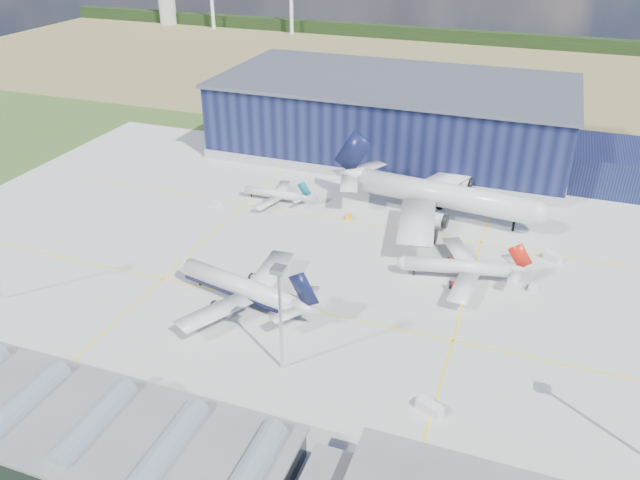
{
  "coord_description": "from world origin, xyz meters",
  "views": [
    {
      "loc": [
        49.72,
        -116.79,
        80.65
      ],
      "look_at": [
        2.79,
        11.12,
        6.09
      ],
      "focal_mm": 35.0,
      "sensor_mm": 36.0,
      "label": 1
    }
  ],
  "objects_px": {
    "gse_van_c": "(400,462)",
    "gse_cart_a": "(533,288)",
    "airliner_navy": "(239,277)",
    "gse_van_b": "(553,257)",
    "airliner_regional": "(273,189)",
    "light_mast_center": "(280,302)",
    "airliner_widebody": "(445,183)",
    "hangar": "(401,120)",
    "gse_van_a": "(430,408)",
    "airstair": "(153,392)",
    "gse_cart_b": "(217,204)",
    "airliner_red": "(458,260)",
    "gse_tug_c": "(349,217)"
  },
  "relations": [
    {
      "from": "airliner_navy",
      "to": "airstair",
      "type": "height_order",
      "value": "airliner_navy"
    },
    {
      "from": "airstair",
      "to": "airliner_regional",
      "type": "bearing_deg",
      "value": 88.06
    },
    {
      "from": "airliner_navy",
      "to": "gse_van_c",
      "type": "distance_m",
      "value": 57.01
    },
    {
      "from": "gse_van_a",
      "to": "gse_van_b",
      "type": "height_order",
      "value": "gse_van_a"
    },
    {
      "from": "gse_cart_a",
      "to": "gse_tug_c",
      "type": "distance_m",
      "value": 55.95
    },
    {
      "from": "airliner_regional",
      "to": "gse_van_a",
      "type": "bearing_deg",
      "value": 130.41
    },
    {
      "from": "light_mast_center",
      "to": "airstair",
      "type": "bearing_deg",
      "value": -139.65
    },
    {
      "from": "hangar",
      "to": "gse_cart_a",
      "type": "distance_m",
      "value": 94.96
    },
    {
      "from": "hangar",
      "to": "gse_cart_a",
      "type": "xyz_separation_m",
      "value": [
        51.6,
        -78.95,
        -11.04
      ]
    },
    {
      "from": "airliner_widebody",
      "to": "gse_van_c",
      "type": "distance_m",
      "value": 93.92
    },
    {
      "from": "light_mast_center",
      "to": "gse_cart_b",
      "type": "xyz_separation_m",
      "value": [
        -47.38,
        61.02,
        -14.72
      ]
    },
    {
      "from": "gse_tug_c",
      "to": "hangar",
      "type": "bearing_deg",
      "value": 76.17
    },
    {
      "from": "airliner_navy",
      "to": "gse_tug_c",
      "type": "distance_m",
      "value": 49.83
    },
    {
      "from": "gse_van_c",
      "to": "gse_cart_a",
      "type": "bearing_deg",
      "value": 2.13
    },
    {
      "from": "airliner_regional",
      "to": "gse_van_c",
      "type": "distance_m",
      "value": 105.16
    },
    {
      "from": "gse_van_a",
      "to": "gse_van_c",
      "type": "relative_size",
      "value": 0.93
    },
    {
      "from": "hangar",
      "to": "gse_cart_b",
      "type": "height_order",
      "value": "hangar"
    },
    {
      "from": "gse_cart_a",
      "to": "gse_van_b",
      "type": "xyz_separation_m",
      "value": [
        3.77,
        15.64,
        0.46
      ]
    },
    {
      "from": "airliner_regional",
      "to": "gse_van_b",
      "type": "bearing_deg",
      "value": 173.5
    },
    {
      "from": "gse_van_b",
      "to": "gse_tug_c",
      "type": "height_order",
      "value": "gse_van_b"
    },
    {
      "from": "light_mast_center",
      "to": "gse_cart_b",
      "type": "distance_m",
      "value": 78.65
    },
    {
      "from": "light_mast_center",
      "to": "airstair",
      "type": "xyz_separation_m",
      "value": [
        -18.83,
        -16.0,
        -13.92
      ]
    },
    {
      "from": "gse_van_a",
      "to": "gse_van_b",
      "type": "distance_m",
      "value": 66.21
    },
    {
      "from": "gse_cart_a",
      "to": "gse_van_c",
      "type": "height_order",
      "value": "gse_van_c"
    },
    {
      "from": "airliner_widebody",
      "to": "airliner_regional",
      "type": "xyz_separation_m",
      "value": [
        -50.12,
        -6.89,
        -6.76
      ]
    },
    {
      "from": "airliner_regional",
      "to": "airstair",
      "type": "xyz_separation_m",
      "value": [
        14.15,
        -86.0,
        -2.29
      ]
    },
    {
      "from": "airliner_regional",
      "to": "hangar",
      "type": "bearing_deg",
      "value": -115.71
    },
    {
      "from": "airliner_red",
      "to": "gse_tug_c",
      "type": "distance_m",
      "value": 40.78
    },
    {
      "from": "airliner_widebody",
      "to": "gse_van_c",
      "type": "relative_size",
      "value": 12.53
    },
    {
      "from": "gse_tug_c",
      "to": "airliner_red",
      "type": "bearing_deg",
      "value": -45.92
    },
    {
      "from": "airliner_red",
      "to": "gse_tug_c",
      "type": "height_order",
      "value": "airliner_red"
    },
    {
      "from": "hangar",
      "to": "airliner_widebody",
      "type": "bearing_deg",
      "value": -63.08
    },
    {
      "from": "gse_cart_b",
      "to": "gse_van_b",
      "type": "bearing_deg",
      "value": -64.82
    },
    {
      "from": "gse_cart_a",
      "to": "light_mast_center",
      "type": "bearing_deg",
      "value": -117.99
    },
    {
      "from": "airliner_navy",
      "to": "gse_van_b",
      "type": "xyz_separation_m",
      "value": [
        66.15,
        43.49,
        -5.41
      ]
    },
    {
      "from": "airliner_red",
      "to": "airliner_regional",
      "type": "bearing_deg",
      "value": -35.05
    },
    {
      "from": "gse_van_b",
      "to": "gse_cart_b",
      "type": "distance_m",
      "value": 95.56
    },
    {
      "from": "gse_van_b",
      "to": "gse_van_c",
      "type": "xyz_separation_m",
      "value": [
        -20.69,
        -77.49,
        0.2
      ]
    },
    {
      "from": "airliner_widebody",
      "to": "airliner_regional",
      "type": "distance_m",
      "value": 51.04
    },
    {
      "from": "airliner_regional",
      "to": "gse_cart_a",
      "type": "height_order",
      "value": "airliner_regional"
    },
    {
      "from": "hangar",
      "to": "gse_van_a",
      "type": "height_order",
      "value": "hangar"
    },
    {
      "from": "gse_van_a",
      "to": "airstair",
      "type": "height_order",
      "value": "airstair"
    },
    {
      "from": "gse_cart_b",
      "to": "airliner_widebody",
      "type": "bearing_deg",
      "value": -51.28
    },
    {
      "from": "airliner_regional",
      "to": "gse_cart_a",
      "type": "distance_m",
      "value": 81.13
    },
    {
      "from": "airliner_red",
      "to": "light_mast_center",
      "type": "bearing_deg",
      "value": 47.32
    },
    {
      "from": "gse_cart_a",
      "to": "gse_cart_b",
      "type": "bearing_deg",
      "value": -173.29
    },
    {
      "from": "gse_van_b",
      "to": "gse_cart_b",
      "type": "height_order",
      "value": "gse_van_b"
    },
    {
      "from": "light_mast_center",
      "to": "gse_van_c",
      "type": "bearing_deg",
      "value": -30.2
    },
    {
      "from": "hangar",
      "to": "airliner_navy",
      "type": "bearing_deg",
      "value": -95.77
    },
    {
      "from": "hangar",
      "to": "airliner_widebody",
      "type": "distance_m",
      "value": 53.75
    }
  ]
}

